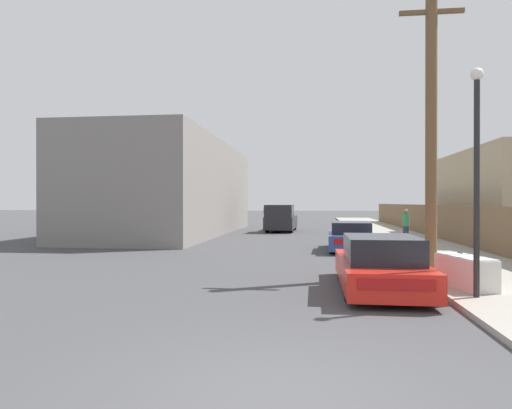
{
  "coord_description": "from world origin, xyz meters",
  "views": [
    {
      "loc": [
        0.4,
        -4.8,
        2.09
      ],
      "look_at": [
        -1.48,
        10.02,
        2.02
      ],
      "focal_mm": 32.0,
      "sensor_mm": 36.0,
      "label": 1
    }
  ],
  "objects_px": {
    "discarded_fridge": "(465,272)",
    "pedestrian": "(406,225)",
    "parked_sports_car_red": "(380,265)",
    "car_parked_mid": "(351,237)",
    "pickup_truck": "(281,218)",
    "utility_pole": "(431,124)",
    "street_lamp": "(477,164)"
  },
  "relations": [
    {
      "from": "discarded_fridge",
      "to": "pedestrian",
      "type": "xyz_separation_m",
      "value": [
        1.1,
        12.56,
        0.47
      ]
    },
    {
      "from": "parked_sports_car_red",
      "to": "car_parked_mid",
      "type": "distance_m",
      "value": 9.05
    },
    {
      "from": "discarded_fridge",
      "to": "pickup_truck",
      "type": "relative_size",
      "value": 0.34
    },
    {
      "from": "utility_pole",
      "to": "pedestrian",
      "type": "relative_size",
      "value": 5.06
    },
    {
      "from": "discarded_fridge",
      "to": "car_parked_mid",
      "type": "xyz_separation_m",
      "value": [
        -1.91,
        9.03,
        0.11
      ]
    },
    {
      "from": "car_parked_mid",
      "to": "pickup_truck",
      "type": "xyz_separation_m",
      "value": [
        -3.92,
        12.36,
        0.36
      ]
    },
    {
      "from": "parked_sports_car_red",
      "to": "street_lamp",
      "type": "xyz_separation_m",
      "value": [
        1.81,
        -1.11,
        2.29
      ]
    },
    {
      "from": "parked_sports_car_red",
      "to": "pedestrian",
      "type": "xyz_separation_m",
      "value": [
        3.05,
        12.58,
        0.36
      ]
    },
    {
      "from": "car_parked_mid",
      "to": "pickup_truck",
      "type": "relative_size",
      "value": 0.82
    },
    {
      "from": "utility_pole",
      "to": "pedestrian",
      "type": "bearing_deg",
      "value": 82.89
    },
    {
      "from": "discarded_fridge",
      "to": "utility_pole",
      "type": "height_order",
      "value": "utility_pole"
    },
    {
      "from": "parked_sports_car_red",
      "to": "street_lamp",
      "type": "bearing_deg",
      "value": -31.19
    },
    {
      "from": "pickup_truck",
      "to": "pedestrian",
      "type": "height_order",
      "value": "pickup_truck"
    },
    {
      "from": "utility_pole",
      "to": "car_parked_mid",
      "type": "bearing_deg",
      "value": 105.11
    },
    {
      "from": "car_parked_mid",
      "to": "pickup_truck",
      "type": "distance_m",
      "value": 12.97
    },
    {
      "from": "utility_pole",
      "to": "street_lamp",
      "type": "bearing_deg",
      "value": -89.75
    },
    {
      "from": "utility_pole",
      "to": "pickup_truck",
      "type": "bearing_deg",
      "value": 106.76
    },
    {
      "from": "utility_pole",
      "to": "street_lamp",
      "type": "distance_m",
      "value": 3.92
    },
    {
      "from": "car_parked_mid",
      "to": "utility_pole",
      "type": "height_order",
      "value": "utility_pole"
    },
    {
      "from": "parked_sports_car_red",
      "to": "pedestrian",
      "type": "bearing_deg",
      "value": 76.65
    },
    {
      "from": "parked_sports_car_red",
      "to": "pedestrian",
      "type": "relative_size",
      "value": 2.9
    },
    {
      "from": "parked_sports_car_red",
      "to": "street_lamp",
      "type": "height_order",
      "value": "street_lamp"
    },
    {
      "from": "discarded_fridge",
      "to": "pedestrian",
      "type": "distance_m",
      "value": 12.61
    },
    {
      "from": "street_lamp",
      "to": "pedestrian",
      "type": "height_order",
      "value": "street_lamp"
    },
    {
      "from": "parked_sports_car_red",
      "to": "car_parked_mid",
      "type": "height_order",
      "value": "parked_sports_car_red"
    },
    {
      "from": "pickup_truck",
      "to": "street_lamp",
      "type": "xyz_separation_m",
      "value": [
        5.7,
        -22.52,
        1.93
      ]
    },
    {
      "from": "street_lamp",
      "to": "parked_sports_car_red",
      "type": "bearing_deg",
      "value": 148.53
    },
    {
      "from": "car_parked_mid",
      "to": "discarded_fridge",
      "type": "bearing_deg",
      "value": -75.94
    },
    {
      "from": "parked_sports_car_red",
      "to": "pickup_truck",
      "type": "bearing_deg",
      "value": 100.56
    },
    {
      "from": "pickup_truck",
      "to": "pedestrian",
      "type": "bearing_deg",
      "value": 129.89
    },
    {
      "from": "car_parked_mid",
      "to": "pedestrian",
      "type": "height_order",
      "value": "pedestrian"
    },
    {
      "from": "pickup_truck",
      "to": "street_lamp",
      "type": "distance_m",
      "value": 23.31
    }
  ]
}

